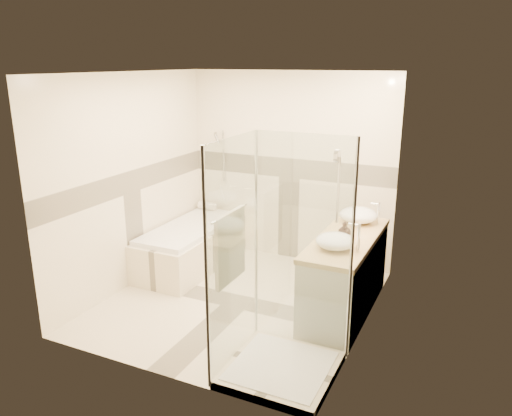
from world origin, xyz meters
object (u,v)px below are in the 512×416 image
at_px(vanity, 345,274).
at_px(amenity_bottle_a, 343,231).
at_px(bathtub, 191,244).
at_px(vessel_sink_far, 335,241).
at_px(shower_enclosure, 273,315).
at_px(vessel_sink_near, 358,215).
at_px(amenity_bottle_b, 345,230).

bearing_deg(vanity, amenity_bottle_a, -104.02).
relative_size(bathtub, vanity, 1.05).
bearing_deg(vessel_sink_far, vanity, 86.92).
bearing_deg(vessel_sink_far, shower_enclosure, -106.88).
xyz_separation_m(vanity, amenity_bottle_a, (-0.02, -0.08, 0.51)).
distance_m(vessel_sink_near, amenity_bottle_a, 0.62).
distance_m(bathtub, vessel_sink_far, 2.33).
distance_m(vanity, amenity_bottle_b, 0.51).
bearing_deg(amenity_bottle_b, shower_enclosure, -102.45).
bearing_deg(amenity_bottle_b, vessel_sink_far, -90.00).
xyz_separation_m(vessel_sink_far, amenity_bottle_a, (0.00, 0.29, 0.01)).
bearing_deg(vessel_sink_near, vessel_sink_far, -90.00).
relative_size(shower_enclosure, vessel_sink_near, 4.78).
xyz_separation_m(shower_enclosure, vessel_sink_near, (0.27, 1.81, 0.43)).
bearing_deg(bathtub, amenity_bottle_a, -11.41).
bearing_deg(shower_enclosure, vessel_sink_far, 73.12).
relative_size(bathtub, vessel_sink_near, 3.98).
relative_size(shower_enclosure, amenity_bottle_b, 12.05).
bearing_deg(vessel_sink_near, amenity_bottle_b, -90.00).
relative_size(bathtub, vessel_sink_far, 4.44).
distance_m(vessel_sink_far, amenity_bottle_b, 0.34).
distance_m(vanity, vessel_sink_far, 0.62).
xyz_separation_m(vessel_sink_near, amenity_bottle_b, (0.00, -0.57, -0.00)).
xyz_separation_m(shower_enclosure, amenity_bottle_b, (0.27, 1.24, 0.43)).
xyz_separation_m(vanity, vessel_sink_far, (-0.02, -0.37, 0.50)).
relative_size(vessel_sink_far, amenity_bottle_b, 2.26).
height_order(bathtub, vessel_sink_near, vessel_sink_near).
bearing_deg(vessel_sink_far, vessel_sink_near, 90.00).
bearing_deg(vessel_sink_far, amenity_bottle_b, 90.00).
bearing_deg(bathtub, vessel_sink_near, 5.10).
bearing_deg(vessel_sink_near, vanity, -87.88).
bearing_deg(shower_enclosure, vanity, 77.03).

